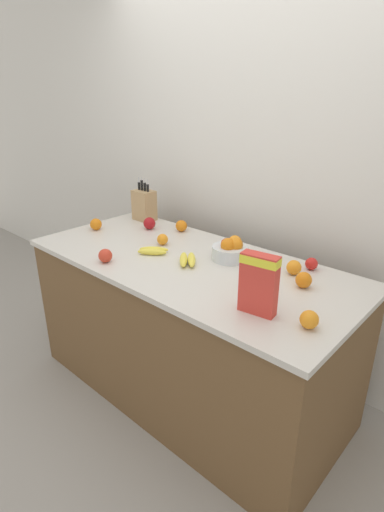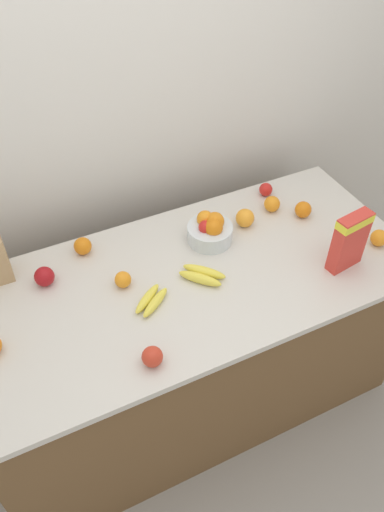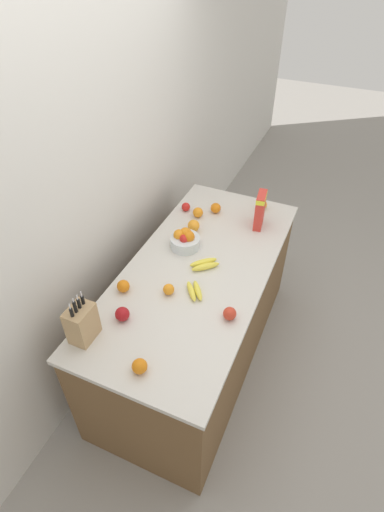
{
  "view_description": "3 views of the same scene",
  "coord_description": "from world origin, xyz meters",
  "px_view_note": "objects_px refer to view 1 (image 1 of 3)",
  "views": [
    {
      "loc": [
        1.4,
        -1.5,
        1.76
      ],
      "look_at": [
        0.07,
        -0.04,
        0.94
      ],
      "focal_mm": 28.0,
      "sensor_mm": 36.0,
      "label": 1
    },
    {
      "loc": [
        -0.63,
        -1.29,
        2.39
      ],
      "look_at": [
        0.02,
        0.04,
        0.96
      ],
      "focal_mm": 35.0,
      "sensor_mm": 36.0,
      "label": 2
    },
    {
      "loc": [
        -1.75,
        -0.73,
        2.63
      ],
      "look_at": [
        0.03,
        0.06,
        0.95
      ],
      "focal_mm": 28.0,
      "sensor_mm": 36.0,
      "label": 3
    }
  ],
  "objects_px": {
    "orange_near_bowl": "(163,239)",
    "orange_front_center": "(309,320)",
    "apple_by_knife_block": "(311,264)",
    "orange_front_right": "(96,224)",
    "apple_leftmost": "(105,256)",
    "cereal_box": "(259,281)",
    "fruit_bowl": "(231,250)",
    "orange_back_center": "(294,267)",
    "knife_block": "(144,205)",
    "apple_rightmost": "(149,223)",
    "banana_bunch_right": "(153,251)",
    "banana_bunch_left": "(188,260)",
    "orange_mid_right": "(261,260)",
    "orange_by_cereal": "(181,226)",
    "orange_front_left": "(304,280)"
  },
  "relations": [
    {
      "from": "cereal_box",
      "to": "orange_front_right",
      "type": "bearing_deg",
      "value": 164.34
    },
    {
      "from": "orange_mid_right",
      "to": "orange_by_cereal",
      "type": "bearing_deg",
      "value": 168.69
    },
    {
      "from": "apple_leftmost",
      "to": "orange_front_left",
      "type": "distance_m",
      "value": 1.05
    },
    {
      "from": "fruit_bowl",
      "to": "cereal_box",
      "type": "bearing_deg",
      "value": -41.78
    },
    {
      "from": "apple_by_knife_block",
      "to": "banana_bunch_left",
      "type": "bearing_deg",
      "value": -145.16
    },
    {
      "from": "orange_front_right",
      "to": "orange_mid_right",
      "type": "bearing_deg",
      "value": 10.62
    },
    {
      "from": "apple_by_knife_block",
      "to": "orange_front_right",
      "type": "xyz_separation_m",
      "value": [
        -1.39,
        -0.38,
        0.01
      ]
    },
    {
      "from": "cereal_box",
      "to": "fruit_bowl",
      "type": "distance_m",
      "value": 0.59
    },
    {
      "from": "cereal_box",
      "to": "apple_leftmost",
      "type": "bearing_deg",
      "value": 178.39
    },
    {
      "from": "orange_back_center",
      "to": "orange_front_right",
      "type": "height_order",
      "value": "orange_front_right"
    },
    {
      "from": "knife_block",
      "to": "apple_rightmost",
      "type": "distance_m",
      "value": 0.23
    },
    {
      "from": "banana_bunch_right",
      "to": "fruit_bowl",
      "type": "bearing_deg",
      "value": 31.77
    },
    {
      "from": "fruit_bowl",
      "to": "apple_rightmost",
      "type": "bearing_deg",
      "value": 175.89
    },
    {
      "from": "orange_near_bowl",
      "to": "orange_front_center",
      "type": "bearing_deg",
      "value": -13.1
    },
    {
      "from": "apple_by_knife_block",
      "to": "orange_near_bowl",
      "type": "xyz_separation_m",
      "value": [
        -0.85,
        -0.27,
        0.0
      ]
    },
    {
      "from": "banana_bunch_right",
      "to": "orange_front_right",
      "type": "distance_m",
      "value": 0.61
    },
    {
      "from": "orange_front_right",
      "to": "apple_leftmost",
      "type": "bearing_deg",
      "value": -30.21
    },
    {
      "from": "apple_by_knife_block",
      "to": "apple_leftmost",
      "type": "distance_m",
      "value": 1.11
    },
    {
      "from": "orange_mid_right",
      "to": "orange_front_center",
      "type": "xyz_separation_m",
      "value": [
        0.47,
        -0.37,
        -0.01
      ]
    },
    {
      "from": "banana_bunch_left",
      "to": "apple_rightmost",
      "type": "bearing_deg",
      "value": 156.72
    },
    {
      "from": "cereal_box",
      "to": "orange_mid_right",
      "type": "distance_m",
      "value": 0.49
    },
    {
      "from": "orange_back_center",
      "to": "orange_by_cereal",
      "type": "xyz_separation_m",
      "value": [
        -0.9,
        0.11,
        0.0
      ]
    },
    {
      "from": "banana_bunch_left",
      "to": "apple_rightmost",
      "type": "xyz_separation_m",
      "value": [
        -0.59,
        0.25,
        0.02
      ]
    },
    {
      "from": "knife_block",
      "to": "cereal_box",
      "type": "height_order",
      "value": "knife_block"
    },
    {
      "from": "apple_by_knife_block",
      "to": "orange_front_center",
      "type": "height_order",
      "value": "orange_front_center"
    },
    {
      "from": "cereal_box",
      "to": "apple_rightmost",
      "type": "relative_size",
      "value": 3.24
    },
    {
      "from": "orange_near_bowl",
      "to": "fruit_bowl",
      "type": "bearing_deg",
      "value": 12.12
    },
    {
      "from": "banana_bunch_right",
      "to": "orange_by_cereal",
      "type": "distance_m",
      "value": 0.43
    },
    {
      "from": "apple_leftmost",
      "to": "orange_mid_right",
      "type": "relative_size",
      "value": 0.89
    },
    {
      "from": "apple_by_knife_block",
      "to": "orange_by_cereal",
      "type": "xyz_separation_m",
      "value": [
        -0.94,
        -0.01,
        0.01
      ]
    },
    {
      "from": "orange_mid_right",
      "to": "fruit_bowl",
      "type": "bearing_deg",
      "value": -174.42
    },
    {
      "from": "apple_leftmost",
      "to": "orange_near_bowl",
      "type": "bearing_deg",
      "value": 84.82
    },
    {
      "from": "knife_block",
      "to": "orange_front_left",
      "type": "relative_size",
      "value": 4.01
    },
    {
      "from": "knife_block",
      "to": "apple_rightmost",
      "type": "relative_size",
      "value": 3.8
    },
    {
      "from": "orange_near_bowl",
      "to": "orange_back_center",
      "type": "bearing_deg",
      "value": 10.79
    },
    {
      "from": "banana_bunch_right",
      "to": "orange_by_cereal",
      "type": "xyz_separation_m",
      "value": [
        -0.15,
        0.4,
        0.02
      ]
    },
    {
      "from": "banana_bunch_right",
      "to": "apple_by_knife_block",
      "type": "relative_size",
      "value": 2.73
    },
    {
      "from": "apple_by_knife_block",
      "to": "orange_front_center",
      "type": "xyz_separation_m",
      "value": [
        0.26,
        -0.53,
        0.0
      ]
    },
    {
      "from": "orange_mid_right",
      "to": "banana_bunch_left",
      "type": "bearing_deg",
      "value": -146.33
    },
    {
      "from": "banana_bunch_right",
      "to": "orange_front_right",
      "type": "relative_size",
      "value": 2.27
    },
    {
      "from": "apple_by_knife_block",
      "to": "orange_front_left",
      "type": "height_order",
      "value": "orange_front_left"
    },
    {
      "from": "banana_bunch_right",
      "to": "knife_block",
      "type": "bearing_deg",
      "value": 142.49
    },
    {
      "from": "orange_front_right",
      "to": "apple_rightmost",
      "type": "bearing_deg",
      "value": 44.81
    },
    {
      "from": "cereal_box",
      "to": "orange_front_left",
      "type": "height_order",
      "value": "cereal_box"
    },
    {
      "from": "fruit_bowl",
      "to": "orange_front_left",
      "type": "relative_size",
      "value": 2.6
    },
    {
      "from": "cereal_box",
      "to": "orange_back_center",
      "type": "height_order",
      "value": "cereal_box"
    },
    {
      "from": "orange_back_center",
      "to": "orange_by_cereal",
      "type": "distance_m",
      "value": 0.9
    },
    {
      "from": "knife_block",
      "to": "cereal_box",
      "type": "xyz_separation_m",
      "value": [
        1.35,
        -0.56,
        0.04
      ]
    },
    {
      "from": "apple_leftmost",
      "to": "orange_by_cereal",
      "type": "height_order",
      "value": "same"
    },
    {
      "from": "fruit_bowl",
      "to": "orange_near_bowl",
      "type": "bearing_deg",
      "value": -167.88
    }
  ]
}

